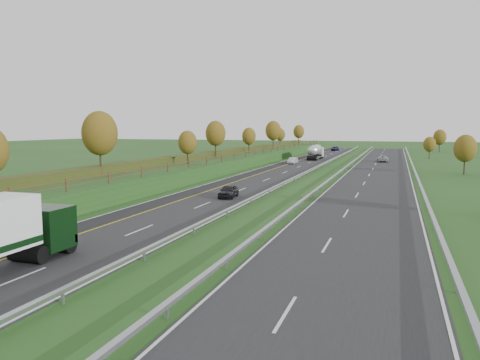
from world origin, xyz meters
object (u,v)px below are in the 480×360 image
Objects in this scene: road_tanker at (315,152)px; car_oncoming at (383,159)px; car_silver_mid at (293,161)px; car_small_far at (335,149)px; car_dark_near at (229,191)px.

car_oncoming is at bearing -14.44° from road_tanker.
car_silver_mid is at bearing -97.73° from road_tanker.
car_silver_mid is 0.85× the size of car_small_far.
car_small_far is 0.96× the size of car_oncoming.
road_tanker reaches higher than car_oncoming.
car_oncoming is (14.48, 61.58, -0.00)m from car_dark_near.
car_dark_near is at bearing -88.83° from road_tanker.
car_dark_near is at bearing -83.26° from car_small_far.
road_tanker is 2.72× the size of car_dark_near.
car_small_far is 49.86m from car_oncoming.
car_silver_mid is 58.97m from car_small_far.
car_dark_near is (1.34, -65.65, -1.12)m from road_tanker.
car_silver_mid is at bearing -85.78° from car_small_far.
car_dark_near reaches higher than car_oncoming.
road_tanker is at bearing -17.56° from car_oncoming.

